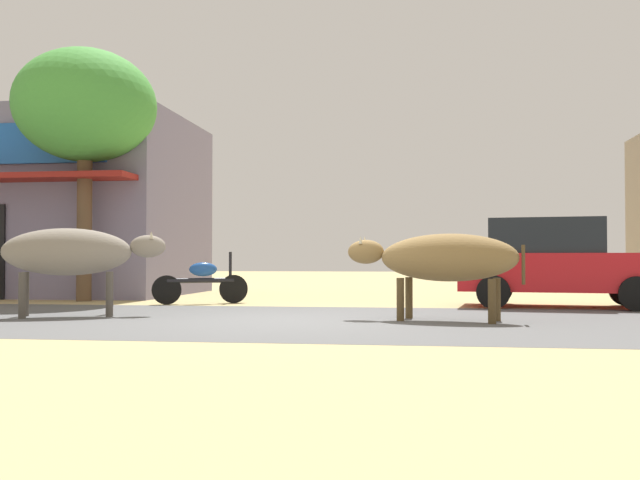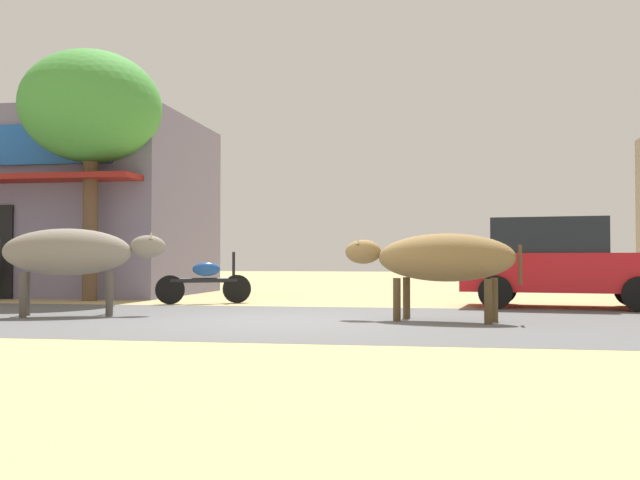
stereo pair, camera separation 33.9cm
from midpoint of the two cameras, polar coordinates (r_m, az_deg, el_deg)
ground at (r=10.76m, az=-3.44°, el=-6.26°), size 80.00×80.00×0.00m
asphalt_road at (r=10.76m, az=-3.44°, el=-6.24°), size 72.00×5.83×0.00m
storefront_left_cafe at (r=20.39m, az=-23.10°, el=2.34°), size 8.96×5.82×4.41m
roadside_tree at (r=16.59m, az=-18.40°, el=9.80°), size 2.99×2.99×5.35m
parked_hatchback_car at (r=14.22m, az=17.32°, el=-1.64°), size 3.85×2.18×1.64m
parked_motorcycle at (r=14.76m, az=-9.83°, el=-3.14°), size 1.72×0.97×1.04m
cow_near_brown at (r=12.07m, az=-19.54°, el=-0.95°), size 2.44×1.47×1.37m
cow_far_dark at (r=10.68m, az=8.76°, el=-1.43°), size 2.57×1.15×1.26m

